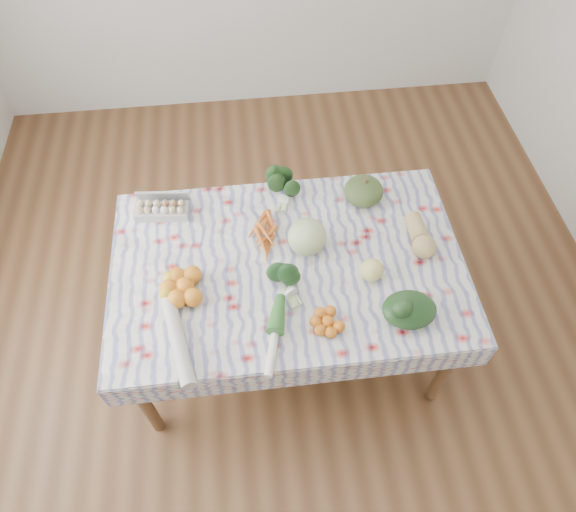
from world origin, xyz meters
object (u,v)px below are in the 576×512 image
object	(u,v)px
dining_table	(288,273)
kabocha_squash	(364,191)
egg_carton	(162,210)
cabbage	(307,237)
grapefruit	(372,270)
butternut_squash	(420,235)

from	to	relation	value
dining_table	kabocha_squash	size ratio (longest dim) A/B	8.07
dining_table	egg_carton	distance (m)	0.71
egg_carton	kabocha_squash	world-z (taller)	kabocha_squash
kabocha_squash	cabbage	bearing A→B (deg)	-139.61
cabbage	grapefruit	size ratio (longest dim) A/B	1.69
kabocha_squash	butternut_squash	world-z (taller)	kabocha_squash
egg_carton	grapefruit	size ratio (longest dim) A/B	2.47
kabocha_squash	butternut_squash	size ratio (longest dim) A/B	0.82
dining_table	butternut_squash	world-z (taller)	butternut_squash
kabocha_squash	grapefruit	bearing A→B (deg)	-96.93
dining_table	butternut_squash	bearing A→B (deg)	4.61
dining_table	cabbage	size ratio (longest dim) A/B	8.80
dining_table	kabocha_squash	world-z (taller)	kabocha_squash
dining_table	egg_carton	size ratio (longest dim) A/B	6.01
butternut_squash	grapefruit	size ratio (longest dim) A/B	2.25
kabocha_squash	grapefruit	distance (m)	0.48
egg_carton	kabocha_squash	size ratio (longest dim) A/B	1.34
egg_carton	butternut_squash	world-z (taller)	butternut_squash
butternut_squash	grapefruit	bearing A→B (deg)	-149.69
dining_table	grapefruit	size ratio (longest dim) A/B	14.87
egg_carton	butternut_squash	size ratio (longest dim) A/B	1.10
cabbage	dining_table	bearing A→B (deg)	-142.63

